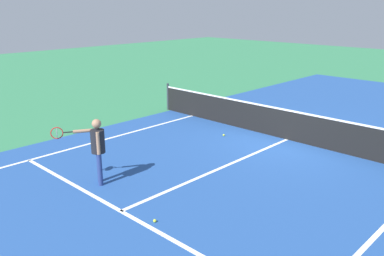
% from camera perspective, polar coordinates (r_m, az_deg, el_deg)
% --- Properties ---
extents(ground_plane, '(60.00, 60.00, 0.00)m').
position_cam_1_polar(ground_plane, '(13.05, 13.19, -1.58)').
color(ground_plane, '#337F51').
extents(court_surface_inbounds, '(10.62, 24.40, 0.00)m').
position_cam_1_polar(court_surface_inbounds, '(13.05, 13.19, -1.58)').
color(court_surface_inbounds, '#234C93').
rests_on(court_surface_inbounds, ground_plane).
extents(line_sideline_left, '(0.10, 11.89, 0.01)m').
position_cam_1_polar(line_sideline_left, '(12.07, -19.93, -3.69)').
color(line_sideline_left, white).
rests_on(line_sideline_left, ground_plane).
extents(line_service_near, '(8.22, 0.10, 0.01)m').
position_cam_1_polar(line_service_near, '(8.58, -9.95, -11.41)').
color(line_service_near, white).
rests_on(line_service_near, ground_plane).
extents(line_center_service, '(0.10, 6.40, 0.01)m').
position_cam_1_polar(line_center_service, '(10.57, 4.15, -5.58)').
color(line_center_service, white).
rests_on(line_center_service, ground_plane).
extents(net, '(11.00, 0.09, 1.07)m').
position_cam_1_polar(net, '(12.91, 13.33, 0.49)').
color(net, '#33383D').
rests_on(net, ground_plane).
extents(player_near, '(0.89, 0.96, 1.57)m').
position_cam_1_polar(player_near, '(9.56, -13.24, -2.26)').
color(player_near, navy).
rests_on(player_near, ground_plane).
extents(tennis_ball_near_net, '(0.07, 0.07, 0.07)m').
position_cam_1_polar(tennis_ball_near_net, '(13.07, 4.48, -1.00)').
color(tennis_ball_near_net, '#CCE033').
rests_on(tennis_ball_near_net, ground_plane).
extents(tennis_ball_mid_court, '(0.07, 0.07, 0.07)m').
position_cam_1_polar(tennis_ball_mid_court, '(8.09, -5.26, -12.84)').
color(tennis_ball_mid_court, '#CCE033').
rests_on(tennis_ball_mid_court, ground_plane).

